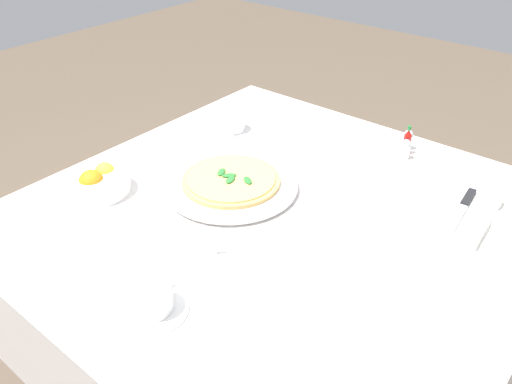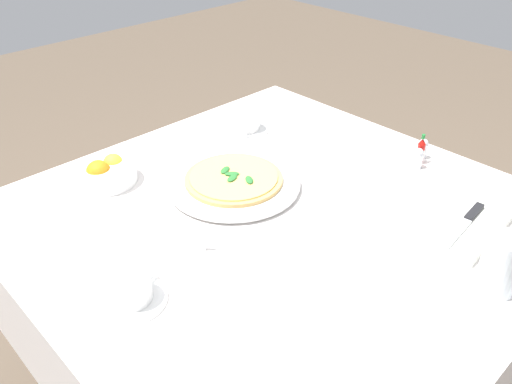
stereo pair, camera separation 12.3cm
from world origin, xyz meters
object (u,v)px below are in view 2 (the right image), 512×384
coffee_cup_back_corner (247,122)px  salt_shaker (418,159)px  napkin_folded (464,227)px  hot_sauce_bottle (421,151)px  water_glass_near_left (500,268)px  citrus_bowl (106,173)px  pizza (235,178)px  coffee_cup_far_right (131,289)px  dinner_knife (465,223)px  pizza_plate (235,182)px  pepper_shaker (422,149)px  menu_card (184,236)px

coffee_cup_back_corner → salt_shaker: (-0.17, 0.47, -0.00)m
napkin_folded → salt_shaker: 0.28m
napkin_folded → hot_sauce_bottle: 0.30m
water_glass_near_left → citrus_bowl: 0.91m
pizza → citrus_bowl: (0.22, -0.24, 0.00)m
coffee_cup_far_right → coffee_cup_back_corner: (-0.63, -0.37, -0.00)m
pizza → hot_sauce_bottle: 0.50m
coffee_cup_back_corner → napkin_folded: size_ratio=0.57×
pizza → dinner_knife: pizza is taller
pizza_plate → pepper_shaker: 0.52m
pizza → menu_card: size_ratio=3.06×
water_glass_near_left → citrus_bowl: size_ratio=0.79×
coffee_cup_back_corner → napkin_folded: coffee_cup_back_corner is taller
pizza → water_glass_near_left: (-0.11, 0.61, 0.03)m
coffee_cup_back_corner → pepper_shaker: size_ratio=2.31×
citrus_bowl → water_glass_near_left: bearing=111.2°
citrus_bowl → dinner_knife: bearing=122.2°
water_glass_near_left → menu_card: bearing=-55.5°
coffee_cup_back_corner → menu_card: 0.56m
water_glass_near_left → pepper_shaker: bearing=-133.6°
dinner_knife → hot_sauce_bottle: hot_sauce_bottle is taller
hot_sauce_bottle → pepper_shaker: 0.03m
coffee_cup_back_corner → salt_shaker: size_ratio=2.31×
coffee_cup_far_right → dinner_knife: size_ratio=0.66×
pizza → coffee_cup_far_right: (0.40, 0.16, 0.00)m
menu_card → hot_sauce_bottle: bearing=-134.1°
salt_shaker → menu_card: size_ratio=0.72×
dinner_knife → hot_sauce_bottle: size_ratio=2.36×
hot_sauce_bottle → menu_card: bearing=-12.3°
water_glass_near_left → hot_sauce_bottle: size_ratio=1.43×
water_glass_near_left → pepper_shaker: 0.51m
citrus_bowl → coffee_cup_back_corner: bearing=175.6°
pizza_plate → napkin_folded: (-0.24, 0.48, -0.00)m
pizza → hot_sauce_bottle: (-0.43, 0.25, 0.01)m
pizza → coffee_cup_back_corner: bearing=-138.4°
hot_sauce_bottle → citrus_bowl: bearing=-37.0°
coffee_cup_back_corner → pepper_shaker: (-0.23, 0.45, -0.00)m
coffee_cup_back_corner → pepper_shaker: 0.50m
water_glass_near_left → coffee_cup_far_right: bearing=-41.2°
pizza_plate → salt_shaker: salt_shaker is taller
coffee_cup_back_corner → pizza: bearing=41.6°
hot_sauce_bottle → salt_shaker: hot_sauce_bottle is taller
pizza → citrus_bowl: bearing=-47.8°
citrus_bowl → menu_card: bearing=87.3°
pizza_plate → water_glass_near_left: bearing=100.4°
coffee_cup_back_corner → menu_card: size_ratio=1.65×
hot_sauce_bottle → pepper_shaker: bearing=-160.3°
hot_sauce_bottle → napkin_folded: bearing=49.7°
coffee_cup_back_corner → hot_sauce_bottle: hot_sauce_bottle is taller
coffee_cup_back_corner → water_glass_near_left: bearing=81.7°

